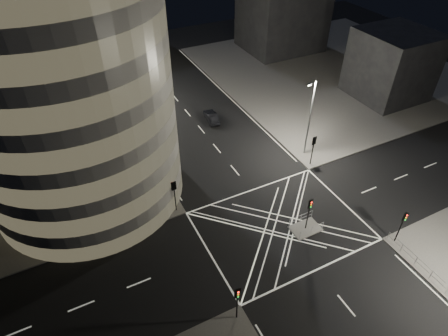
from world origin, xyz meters
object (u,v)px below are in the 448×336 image
central_island (305,228)px  traffic_signal_fr (313,145)px  traffic_signal_fl (174,191)px  traffic_signal_nr (403,222)px  traffic_signal_nl (237,298)px  traffic_signal_island (309,209)px  street_lamp_left_near (149,145)px  street_lamp_left_far (109,78)px  street_lamp_right_far (310,116)px  sedan (211,117)px

central_island → traffic_signal_fr: 11.10m
traffic_signal_fl → traffic_signal_nr: bearing=-37.7°
traffic_signal_nl → traffic_signal_island: size_ratio=1.00×
traffic_signal_fr → street_lamp_left_near: street_lamp_left_near is taller
traffic_signal_fr → traffic_signal_nr: 13.60m
central_island → street_lamp_left_far: (-11.44, 31.50, 5.47)m
traffic_signal_fl → traffic_signal_nr: (17.60, -13.60, 0.00)m
traffic_signal_fl → central_island: bearing=-37.5°
central_island → traffic_signal_island: traffic_signal_island is taller
traffic_signal_island → traffic_signal_fr: bearing=50.7°
traffic_signal_nr → street_lamp_left_far: bearing=116.4°
traffic_signal_fl → street_lamp_right_far: 18.55m
street_lamp_left_near → street_lamp_right_far: size_ratio=1.00×
traffic_signal_fr → street_lamp_left_far: street_lamp_left_far is taller
traffic_signal_fl → street_lamp_left_near: street_lamp_left_near is taller
traffic_signal_fl → traffic_signal_nl: same height
central_island → traffic_signal_island: bearing=0.0°
traffic_signal_island → street_lamp_right_far: bearing=54.7°
street_lamp_left_far → street_lamp_right_far: bearing=-48.1°
traffic_signal_nl → traffic_signal_fr: 22.24m
central_island → street_lamp_right_far: bearing=54.7°
central_island → traffic_signal_nr: size_ratio=0.75×
central_island → street_lamp_right_far: street_lamp_right_far is taller
traffic_signal_fl → traffic_signal_island: 13.62m
traffic_signal_nl → sedan: bearing=68.6°
traffic_signal_island → sedan: bearing=89.4°
traffic_signal_fr → street_lamp_right_far: (0.64, 2.20, 2.63)m
traffic_signal_fr → traffic_signal_nr: same height
traffic_signal_fr → sedan: traffic_signal_fr is taller
street_lamp_left_near → street_lamp_left_far: bearing=90.0°
traffic_signal_nl → traffic_signal_nr: 17.60m
street_lamp_left_far → street_lamp_right_far: size_ratio=1.00×
traffic_signal_fl → street_lamp_left_far: bearing=91.6°
traffic_signal_nr → street_lamp_left_near: (-18.24, 18.80, 2.63)m
street_lamp_right_far → street_lamp_left_far: bearing=131.9°
central_island → street_lamp_left_near: (-11.44, 13.50, 5.47)m
traffic_signal_fr → street_lamp_left_near: 19.14m
central_island → traffic_signal_fr: (6.80, 8.30, 2.84)m
street_lamp_left_near → street_lamp_left_far: (0.00, 18.00, 0.00)m
traffic_signal_island → street_lamp_left_near: street_lamp_left_near is taller
central_island → street_lamp_left_near: street_lamp_left_near is taller
traffic_signal_island → sedan: 23.03m
central_island → street_lamp_left_far: size_ratio=0.30×
street_lamp_left_far → street_lamp_right_far: same height
traffic_signal_island → street_lamp_left_far: bearing=110.0°
traffic_signal_nl → street_lamp_left_far: street_lamp_left_far is taller
central_island → street_lamp_left_far: street_lamp_left_far is taller
sedan → street_lamp_right_far: bearing=128.1°
central_island → traffic_signal_island: size_ratio=0.75×
street_lamp_left_far → traffic_signal_nr: bearing=-63.6°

